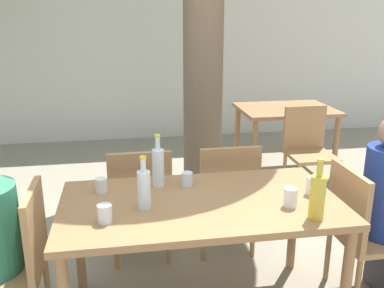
% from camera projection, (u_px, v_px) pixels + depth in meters
% --- Properties ---
extents(cafe_building_wall, '(10.00, 0.08, 2.80)m').
position_uv_depth(cafe_building_wall, '(149.00, 41.00, 6.00)').
color(cafe_building_wall, silver).
rests_on(cafe_building_wall, ground_plane).
extents(dining_table_front, '(1.60, 0.86, 0.75)m').
position_uv_depth(dining_table_front, '(201.00, 213.00, 2.47)').
color(dining_table_front, '#996B42').
rests_on(dining_table_front, ground_plane).
extents(dining_table_back, '(1.05, 0.79, 0.75)m').
position_uv_depth(dining_table_back, '(286.00, 117.00, 4.87)').
color(dining_table_back, '#996B42').
rests_on(dining_table_back, ground_plane).
extents(patio_chair_0, '(0.44, 0.44, 0.88)m').
position_uv_depth(patio_chair_0, '(17.00, 257.00, 2.36)').
color(patio_chair_0, '#A87A4C').
rests_on(patio_chair_0, ground_plane).
extents(patio_chair_1, '(0.44, 0.44, 0.88)m').
position_uv_depth(patio_chair_1, '(361.00, 227.00, 2.69)').
color(patio_chair_1, '#A87A4C').
rests_on(patio_chair_1, ground_plane).
extents(patio_chair_2, '(0.44, 0.44, 0.88)m').
position_uv_depth(patio_chair_2, '(140.00, 199.00, 3.09)').
color(patio_chair_2, '#A87A4C').
rests_on(patio_chair_2, ground_plane).
extents(patio_chair_3, '(0.44, 0.44, 0.88)m').
position_uv_depth(patio_chair_3, '(226.00, 193.00, 3.20)').
color(patio_chair_3, '#A87A4C').
rests_on(patio_chair_3, ground_plane).
extents(patio_chair_4, '(0.44, 0.44, 0.88)m').
position_uv_depth(patio_chair_4, '(308.00, 146.00, 4.32)').
color(patio_chair_4, '#A87A4C').
rests_on(patio_chair_4, ground_plane).
extents(oil_cruet_0, '(0.08, 0.08, 0.33)m').
position_uv_depth(oil_cruet_0, '(317.00, 196.00, 2.20)').
color(oil_cruet_0, gold).
rests_on(oil_cruet_0, dining_table_front).
extents(water_bottle_1, '(0.07, 0.07, 0.30)m').
position_uv_depth(water_bottle_1, '(144.00, 188.00, 2.32)').
color(water_bottle_1, silver).
rests_on(water_bottle_1, dining_table_front).
extents(water_bottle_2, '(0.07, 0.07, 0.33)m').
position_uv_depth(water_bottle_2, '(158.00, 166.00, 2.62)').
color(water_bottle_2, silver).
rests_on(water_bottle_2, dining_table_front).
extents(drinking_glass_0, '(0.08, 0.08, 0.10)m').
position_uv_depth(drinking_glass_0, '(105.00, 214.00, 2.18)').
color(drinking_glass_0, silver).
rests_on(drinking_glass_0, dining_table_front).
extents(drinking_glass_1, '(0.07, 0.07, 0.09)m').
position_uv_depth(drinking_glass_1, '(187.00, 179.00, 2.65)').
color(drinking_glass_1, silver).
rests_on(drinking_glass_1, dining_table_front).
extents(drinking_glass_2, '(0.08, 0.08, 0.11)m').
position_uv_depth(drinking_glass_2, '(290.00, 197.00, 2.36)').
color(drinking_glass_2, white).
rests_on(drinking_glass_2, dining_table_front).
extents(drinking_glass_3, '(0.07, 0.07, 0.08)m').
position_uv_depth(drinking_glass_3, '(101.00, 185.00, 2.56)').
color(drinking_glass_3, silver).
rests_on(drinking_glass_3, dining_table_front).
extents(drinking_glass_4, '(0.06, 0.06, 0.11)m').
position_uv_depth(drinking_glass_4, '(311.00, 186.00, 2.52)').
color(drinking_glass_4, silver).
rests_on(drinking_glass_4, dining_table_front).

